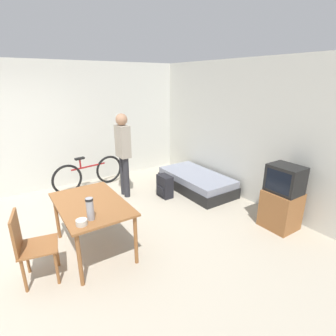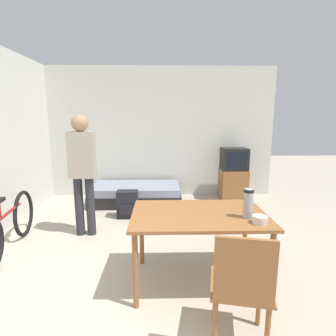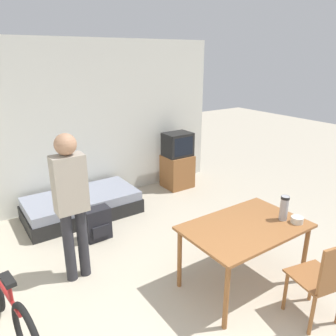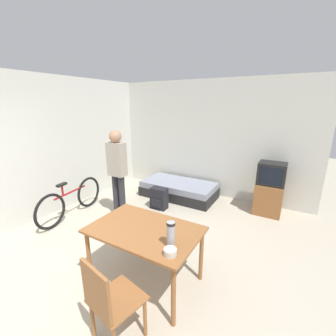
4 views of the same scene
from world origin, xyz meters
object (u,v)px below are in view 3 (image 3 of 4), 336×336
object	(u,v)px
tv	(177,162)
wooden_chair	(324,278)
backpack	(98,224)
mate_bowl	(297,220)
thermos_flask	(284,207)
bicycle	(8,307)
dining_table	(245,232)
person_standing	(71,198)
daybed	(82,205)

from	to	relation	value
tv	wooden_chair	size ratio (longest dim) A/B	1.17
backpack	mate_bowl	bearing A→B (deg)	-55.16
thermos_flask	bicycle	bearing A→B (deg)	163.52
wooden_chair	mate_bowl	xyz separation A→B (m)	(0.31, 0.55, 0.26)
dining_table	thermos_flask	distance (m)	0.51
backpack	tv	bearing A→B (deg)	24.51
person_standing	backpack	distance (m)	1.13
daybed	backpack	bearing A→B (deg)	-94.91
wooden_chair	tv	bearing A→B (deg)	75.69
tv	wooden_chair	world-z (taller)	tv
backpack	daybed	bearing A→B (deg)	85.09
bicycle	mate_bowl	size ratio (longest dim) A/B	12.49
tv	bicycle	bearing A→B (deg)	-148.27
mate_bowl	bicycle	bearing A→B (deg)	161.43
daybed	wooden_chair	bearing A→B (deg)	-72.68
mate_bowl	backpack	distance (m)	2.58
daybed	backpack	size ratio (longest dim) A/B	3.80
daybed	mate_bowl	distance (m)	3.23
daybed	wooden_chair	world-z (taller)	wooden_chair
dining_table	daybed	bearing A→B (deg)	108.63
dining_table	person_standing	size ratio (longest dim) A/B	0.77
tv	bicycle	distance (m)	3.94
dining_table	person_standing	bearing A→B (deg)	141.59
tv	wooden_chair	bearing A→B (deg)	-104.31
bicycle	person_standing	bearing A→B (deg)	31.75
person_standing	thermos_flask	size ratio (longest dim) A/B	6.13
tv	bicycle	world-z (taller)	tv
thermos_flask	backpack	bearing A→B (deg)	125.32
wooden_chair	mate_bowl	distance (m)	0.68
bicycle	thermos_flask	world-z (taller)	thermos_flask
tv	thermos_flask	bearing A→B (deg)	-102.92
daybed	bicycle	xyz separation A→B (m)	(-1.38, -1.93, 0.16)
person_standing	thermos_flask	xyz separation A→B (m)	(1.89, -1.29, -0.11)
daybed	backpack	world-z (taller)	backpack
wooden_chair	person_standing	xyz separation A→B (m)	(-1.65, 1.97, 0.48)
tv	mate_bowl	bearing A→B (deg)	-101.15
backpack	dining_table	bearing A→B (deg)	-62.47
bicycle	person_standing	distance (m)	1.15
wooden_chair	person_standing	size ratio (longest dim) A/B	0.54
backpack	person_standing	bearing A→B (deg)	-128.51
bicycle	thermos_flask	bearing A→B (deg)	-16.48
wooden_chair	mate_bowl	size ratio (longest dim) A/B	7.00
daybed	person_standing	bearing A→B (deg)	-112.16
tv	daybed	bearing A→B (deg)	-175.87
dining_table	thermos_flask	size ratio (longest dim) A/B	4.70
tv	dining_table	world-z (taller)	tv
dining_table	backpack	bearing A→B (deg)	117.53
dining_table	tv	bearing A→B (deg)	68.19
dining_table	mate_bowl	distance (m)	0.58
dining_table	person_standing	world-z (taller)	person_standing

